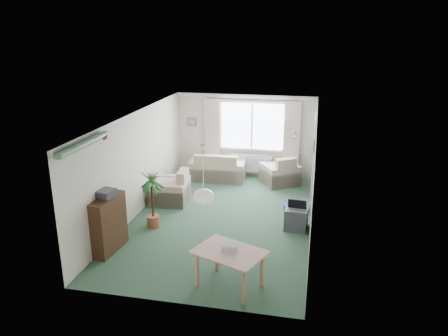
% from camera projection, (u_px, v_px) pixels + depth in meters
% --- Properties ---
extents(ground, '(6.50, 6.50, 0.00)m').
position_uv_depth(ground, '(221.00, 220.00, 10.00)').
color(ground, '#2B4834').
extents(window, '(1.80, 0.03, 1.30)m').
position_uv_depth(window, '(252.00, 126.00, 12.50)').
color(window, white).
extents(curtain_rod, '(2.60, 0.03, 0.03)m').
position_uv_depth(curtain_rod, '(252.00, 100.00, 12.19)').
color(curtain_rod, black).
extents(curtain_left, '(0.45, 0.08, 2.00)m').
position_uv_depth(curtain_left, '(212.00, 133.00, 12.71)').
color(curtain_left, beige).
extents(curtain_right, '(0.45, 0.08, 2.00)m').
position_uv_depth(curtain_right, '(292.00, 137.00, 12.25)').
color(curtain_right, beige).
extents(radiator, '(1.20, 0.10, 0.55)m').
position_uv_depth(radiator, '(251.00, 163.00, 12.80)').
color(radiator, white).
extents(doorway, '(0.03, 0.95, 2.00)m').
position_uv_depth(doorway, '(314.00, 156.00, 11.34)').
color(doorway, black).
extents(pendant_lamp, '(0.36, 0.36, 0.36)m').
position_uv_depth(pendant_lamp, '(204.00, 197.00, 7.36)').
color(pendant_lamp, white).
extents(tinsel_garland, '(1.60, 1.60, 0.12)m').
position_uv_depth(tinsel_garland, '(84.00, 144.00, 7.53)').
color(tinsel_garland, '#196626').
extents(bauble_cluster_a, '(0.20, 0.20, 0.20)m').
position_uv_depth(bauble_cluster_a, '(285.00, 119.00, 9.89)').
color(bauble_cluster_a, silver).
extents(bauble_cluster_b, '(0.20, 0.20, 0.20)m').
position_uv_depth(bauble_cluster_b, '(296.00, 131.00, 8.72)').
color(bauble_cluster_b, silver).
extents(wall_picture_back, '(0.28, 0.03, 0.22)m').
position_uv_depth(wall_picture_back, '(192.00, 122.00, 12.84)').
color(wall_picture_back, brown).
extents(wall_picture_right, '(0.03, 0.24, 0.30)m').
position_uv_depth(wall_picture_right, '(314.00, 146.00, 10.24)').
color(wall_picture_right, brown).
extents(sofa, '(1.63, 0.93, 0.79)m').
position_uv_depth(sofa, '(217.00, 166.00, 12.58)').
color(sofa, beige).
rests_on(sofa, ground).
extents(armchair_corner, '(1.24, 1.22, 0.82)m').
position_uv_depth(armchair_corner, '(280.00, 169.00, 12.19)').
color(armchair_corner, '#BCA58E').
rests_on(armchair_corner, ground).
extents(armchair_left, '(0.96, 1.01, 0.84)m').
position_uv_depth(armchair_left, '(169.00, 186.00, 10.90)').
color(armchair_left, beige).
rests_on(armchair_left, ground).
extents(coffee_table, '(0.86, 0.59, 0.35)m').
position_uv_depth(coffee_table, '(226.00, 173.00, 12.59)').
color(coffee_table, black).
rests_on(coffee_table, ground).
extents(photo_frame, '(0.12, 0.04, 0.16)m').
position_uv_depth(photo_frame, '(227.00, 165.00, 12.49)').
color(photo_frame, brown).
rests_on(photo_frame, coffee_table).
extents(bookshelf, '(0.38, 0.93, 1.11)m').
position_uv_depth(bookshelf, '(108.00, 224.00, 8.47)').
color(bookshelf, black).
rests_on(bookshelf, ground).
extents(hifi_box, '(0.34, 0.40, 0.14)m').
position_uv_depth(hifi_box, '(106.00, 193.00, 8.31)').
color(hifi_box, '#36363B').
rests_on(hifi_box, bookshelf).
extents(houseplant, '(0.77, 0.77, 1.38)m').
position_uv_depth(houseplant, '(152.00, 198.00, 9.43)').
color(houseplant, '#1E5A31').
rests_on(houseplant, ground).
extents(dining_table, '(1.21, 1.03, 0.64)m').
position_uv_depth(dining_table, '(229.00, 269.00, 7.34)').
color(dining_table, '#986E53').
rests_on(dining_table, ground).
extents(gift_box, '(0.27, 0.21, 0.12)m').
position_uv_depth(gift_box, '(229.00, 248.00, 7.26)').
color(gift_box, '#B4B7C0').
rests_on(gift_box, dining_table).
extents(tv_cube, '(0.52, 0.56, 0.48)m').
position_uv_depth(tv_cube, '(297.00, 218.00, 9.51)').
color(tv_cube, '#36353A').
rests_on(tv_cube, ground).
extents(pet_bed, '(0.72, 0.72, 0.13)m').
position_uv_depth(pet_bed, '(296.00, 207.00, 10.53)').
color(pet_bed, navy).
rests_on(pet_bed, ground).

